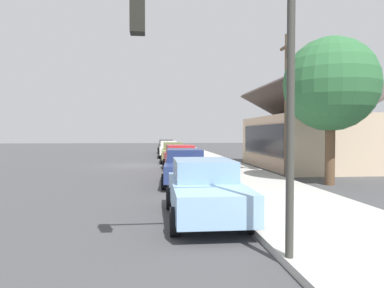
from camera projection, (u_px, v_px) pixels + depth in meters
ground_plane at (137, 166)px, 25.66m from camera, size 120.00×120.00×0.00m
sidewalk_curb at (213, 164)px, 26.25m from camera, size 60.00×4.20×0.16m
car_charcoal at (166, 146)px, 40.98m from camera, size 4.54×2.00×1.59m
car_ivory at (168, 149)px, 34.36m from camera, size 4.77×1.99×1.59m
car_olive at (173, 152)px, 28.39m from camera, size 4.48×2.11×1.59m
car_cherry at (181, 158)px, 21.99m from camera, size 4.82×2.18×1.59m
car_navy at (185, 166)px, 16.29m from camera, size 4.95×2.25×1.59m
car_skyblue at (205, 189)px, 9.64m from camera, size 4.63×2.05×1.59m
storefront_building at (313, 140)px, 24.15m from camera, size 11.02×7.35×5.46m
shade_tree at (331, 85)px, 15.87m from camera, size 4.19×4.19×6.61m
traffic_light_main at (230, 64)px, 5.99m from camera, size 0.37×2.79×5.20m
utility_pole_wooden at (287, 103)px, 18.65m from camera, size 1.80×0.24×7.50m
fire_hydrant_red at (185, 153)px, 33.37m from camera, size 0.22×0.22×0.71m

